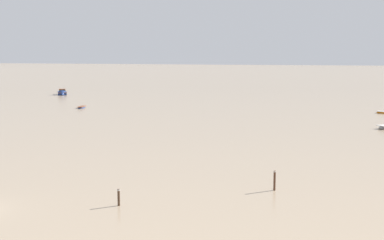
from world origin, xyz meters
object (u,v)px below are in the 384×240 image
(rowboat_moored_2, at_px, (82,107))
(mooring_post_left, at_px, (119,198))
(motorboat_moored_1, at_px, (62,93))
(mooring_post_right, at_px, (275,181))

(rowboat_moored_2, xyz_separation_m, mooring_post_left, (32.02, -59.50, 0.46))
(motorboat_moored_1, xyz_separation_m, mooring_post_right, (61.40, -80.12, 0.41))
(rowboat_moored_2, bearing_deg, mooring_post_right, -149.15)
(rowboat_moored_2, distance_m, mooring_post_right, 67.53)
(motorboat_moored_1, bearing_deg, rowboat_moored_2, 5.59)
(mooring_post_left, bearing_deg, motorboat_moored_1, 120.29)
(rowboat_moored_2, xyz_separation_m, motorboat_moored_1, (-18.90, 27.65, 0.21))
(rowboat_moored_2, relative_size, mooring_post_left, 2.41)
(rowboat_moored_2, relative_size, mooring_post_right, 1.85)
(mooring_post_right, bearing_deg, motorboat_moored_1, 127.47)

